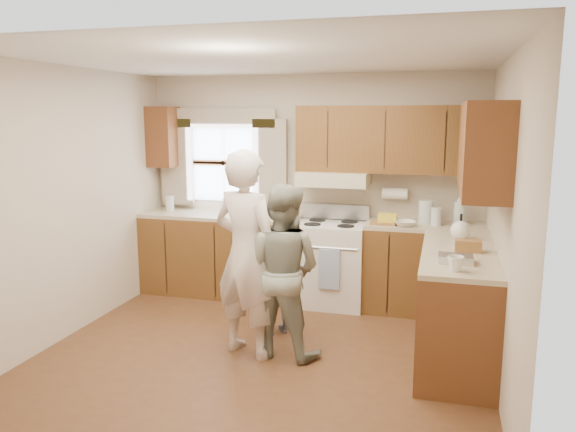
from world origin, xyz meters
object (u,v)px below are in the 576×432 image
(woman_left, at_px, (247,254))
(woman_right, at_px, (282,270))
(stove, at_px, (331,262))
(child, at_px, (278,289))

(woman_left, xyz_separation_m, woman_right, (0.29, 0.08, -0.14))
(stove, relative_size, woman_left, 0.60)
(woman_right, relative_size, child, 1.73)
(stove, bearing_deg, child, -107.40)
(stove, height_order, child, stove)
(stove, distance_m, woman_right, 1.45)
(stove, height_order, woman_right, woman_right)
(woman_left, bearing_deg, woman_right, -145.50)
(woman_right, height_order, child, woman_right)
(stove, bearing_deg, woman_left, -106.26)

